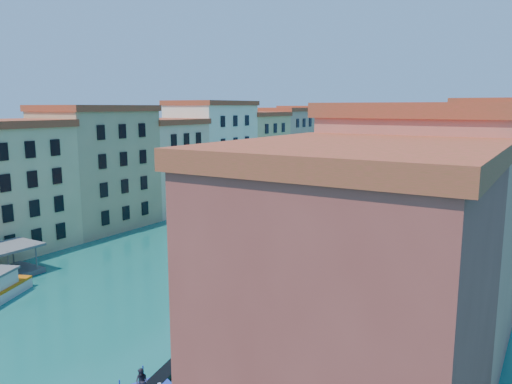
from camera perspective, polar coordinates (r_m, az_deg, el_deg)
left_bank_palazzos at (r=103.69m, az=-7.10°, el=4.10°), size 12.80×128.40×21.00m
right_bank_palazzos at (r=82.04m, az=25.39°, el=1.79°), size 12.80×128.40×21.00m
quay at (r=84.84m, az=19.56°, el=-3.95°), size 4.00×140.00×1.00m
restaurant_awnings at (r=45.42m, az=8.51°, el=-12.02°), size 3.20×44.55×3.12m
mooring_poles_right at (r=52.13m, az=7.83°, el=-11.08°), size 1.44×54.24×3.20m
vaporetto_far at (r=94.38m, az=7.65°, el=-1.64°), size 7.17×19.39×2.82m
gondola_fore at (r=61.08m, az=-6.40°, el=-8.76°), size 5.22×12.45×2.57m
gondola_right at (r=40.19m, az=-9.75°, el=-19.03°), size 3.57×12.82×2.58m
gondola_far at (r=76.70m, az=9.16°, el=-5.02°), size 3.60×12.83×1.83m
motorboat_mid at (r=70.80m, az=-5.83°, el=-6.07°), size 3.83×6.85×1.35m
motorboat_far at (r=115.69m, az=12.29°, el=-0.04°), size 3.74×7.27×1.44m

